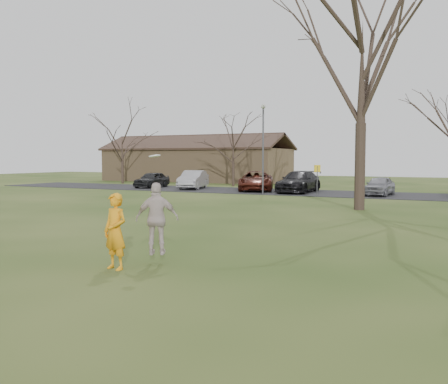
{
  "coord_description": "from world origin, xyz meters",
  "views": [
    {
      "loc": [
        6.38,
        -9.08,
        2.52
      ],
      "look_at": [
        0.0,
        4.0,
        1.5
      ],
      "focal_mm": 38.83,
      "sensor_mm": 36.0,
      "label": 1
    }
  ],
  "objects_px": {
    "car_1": "(193,180)",
    "car_3": "(299,182)",
    "catching_play": "(157,218)",
    "car_2": "(256,181)",
    "lamp_post": "(263,137)",
    "car_0": "(152,180)",
    "player_defender": "(115,231)",
    "big_tree": "(362,65)",
    "car_4": "(380,186)",
    "building": "(196,163)"
  },
  "relations": [
    {
      "from": "car_1",
      "to": "car_4",
      "type": "bearing_deg",
      "value": -16.96
    },
    {
      "from": "building",
      "to": "big_tree",
      "type": "distance_m",
      "value": 32.23
    },
    {
      "from": "player_defender",
      "to": "big_tree",
      "type": "height_order",
      "value": "big_tree"
    },
    {
      "from": "catching_play",
      "to": "car_3",
      "type": "bearing_deg",
      "value": 99.59
    },
    {
      "from": "lamp_post",
      "to": "car_1",
      "type": "bearing_deg",
      "value": 159.28
    },
    {
      "from": "car_1",
      "to": "building",
      "type": "height_order",
      "value": "building"
    },
    {
      "from": "player_defender",
      "to": "building",
      "type": "xyz_separation_m",
      "value": [
        -19.41,
        38.41,
        1.07
      ]
    },
    {
      "from": "car_2",
      "to": "catching_play",
      "type": "bearing_deg",
      "value": -92.03
    },
    {
      "from": "car_0",
      "to": "car_3",
      "type": "distance_m",
      "value": 12.97
    },
    {
      "from": "car_3",
      "to": "catching_play",
      "type": "xyz_separation_m",
      "value": [
        4.14,
        -24.52,
        0.28
      ]
    },
    {
      "from": "car_0",
      "to": "car_3",
      "type": "xyz_separation_m",
      "value": [
        12.97,
        -0.17,
        0.1
      ]
    },
    {
      "from": "car_0",
      "to": "car_4",
      "type": "height_order",
      "value": "car_0"
    },
    {
      "from": "car_4",
      "to": "catching_play",
      "type": "xyz_separation_m",
      "value": [
        -1.59,
        -24.09,
        0.41
      ]
    },
    {
      "from": "player_defender",
      "to": "lamp_post",
      "type": "bearing_deg",
      "value": 112.53
    },
    {
      "from": "player_defender",
      "to": "lamp_post",
      "type": "distance_m",
      "value": 23.74
    },
    {
      "from": "car_3",
      "to": "big_tree",
      "type": "xyz_separation_m",
      "value": [
        6.16,
        -9.96,
        6.19
      ]
    },
    {
      "from": "car_3",
      "to": "car_4",
      "type": "distance_m",
      "value": 5.75
    },
    {
      "from": "car_1",
      "to": "lamp_post",
      "type": "xyz_separation_m",
      "value": [
        7.13,
        -2.7,
        3.19
      ]
    },
    {
      "from": "building",
      "to": "car_0",
      "type": "bearing_deg",
      "value": -77.44
    },
    {
      "from": "car_3",
      "to": "lamp_post",
      "type": "distance_m",
      "value": 4.4
    },
    {
      "from": "player_defender",
      "to": "car_2",
      "type": "distance_m",
      "value": 26.68
    },
    {
      "from": "player_defender",
      "to": "car_3",
      "type": "relative_size",
      "value": 0.32
    },
    {
      "from": "player_defender",
      "to": "building",
      "type": "height_order",
      "value": "building"
    },
    {
      "from": "building",
      "to": "lamp_post",
      "type": "relative_size",
      "value": 3.29
    },
    {
      "from": "car_3",
      "to": "big_tree",
      "type": "relative_size",
      "value": 0.38
    },
    {
      "from": "car_2",
      "to": "building",
      "type": "relative_size",
      "value": 0.26
    },
    {
      "from": "car_1",
      "to": "car_3",
      "type": "relative_size",
      "value": 0.84
    },
    {
      "from": "car_0",
      "to": "big_tree",
      "type": "xyz_separation_m",
      "value": [
        19.13,
        -10.13,
        6.29
      ]
    },
    {
      "from": "car_0",
      "to": "car_1",
      "type": "distance_m",
      "value": 4.0
    },
    {
      "from": "player_defender",
      "to": "car_4",
      "type": "xyz_separation_m",
      "value": [
        2.16,
        24.94,
        -0.19
      ]
    },
    {
      "from": "big_tree",
      "to": "car_2",
      "type": "bearing_deg",
      "value": 133.1
    },
    {
      "from": "lamp_post",
      "to": "big_tree",
      "type": "height_order",
      "value": "big_tree"
    },
    {
      "from": "car_3",
      "to": "player_defender",
      "type": "bearing_deg",
      "value": -80.96
    },
    {
      "from": "car_1",
      "to": "big_tree",
      "type": "height_order",
      "value": "big_tree"
    },
    {
      "from": "car_0",
      "to": "big_tree",
      "type": "height_order",
      "value": "big_tree"
    },
    {
      "from": "car_0",
      "to": "car_4",
      "type": "distance_m",
      "value": 18.71
    },
    {
      "from": "player_defender",
      "to": "car_3",
      "type": "height_order",
      "value": "player_defender"
    },
    {
      "from": "car_3",
      "to": "building",
      "type": "bearing_deg",
      "value": 141.56
    },
    {
      "from": "car_4",
      "to": "big_tree",
      "type": "height_order",
      "value": "big_tree"
    },
    {
      "from": "building",
      "to": "lamp_post",
      "type": "bearing_deg",
      "value": -47.91
    },
    {
      "from": "car_4",
      "to": "lamp_post",
      "type": "distance_m",
      "value": 8.5
    },
    {
      "from": "car_0",
      "to": "lamp_post",
      "type": "bearing_deg",
      "value": -15.85
    },
    {
      "from": "player_defender",
      "to": "lamp_post",
      "type": "relative_size",
      "value": 0.28
    },
    {
      "from": "car_2",
      "to": "lamp_post",
      "type": "relative_size",
      "value": 0.85
    },
    {
      "from": "car_0",
      "to": "catching_play",
      "type": "height_order",
      "value": "catching_play"
    },
    {
      "from": "big_tree",
      "to": "car_3",
      "type": "bearing_deg",
      "value": 121.74
    },
    {
      "from": "player_defender",
      "to": "car_2",
      "type": "bearing_deg",
      "value": 114.6
    },
    {
      "from": "catching_play",
      "to": "big_tree",
      "type": "distance_m",
      "value": 15.84
    },
    {
      "from": "car_3",
      "to": "big_tree",
      "type": "bearing_deg",
      "value": -57.24
    },
    {
      "from": "car_2",
      "to": "car_4",
      "type": "relative_size",
      "value": 1.42
    }
  ]
}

